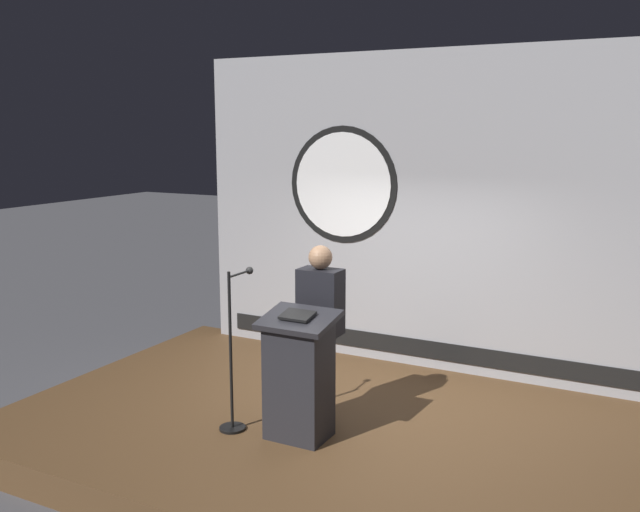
% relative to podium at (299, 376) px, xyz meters
% --- Properties ---
extents(ground_plane, '(40.00, 40.00, 0.00)m').
position_rel_podium_xyz_m(ground_plane, '(0.29, 0.48, -0.86)').
color(ground_plane, '#4C4C51').
extents(stage_platform, '(6.40, 4.00, 0.30)m').
position_rel_podium_xyz_m(stage_platform, '(0.29, 0.48, -0.71)').
color(stage_platform, brown).
rests_on(stage_platform, ground).
extents(banner_display, '(5.51, 0.12, 3.54)m').
position_rel_podium_xyz_m(banner_display, '(0.26, 2.32, 1.20)').
color(banner_display, '#9E9EA3').
rests_on(banner_display, stage_platform).
extents(podium, '(0.64, 0.50, 1.15)m').
position_rel_podium_xyz_m(podium, '(0.00, 0.00, 0.00)').
color(podium, '#26262B').
rests_on(podium, stage_platform).
extents(speaker_person, '(0.40, 0.26, 1.65)m').
position_rel_podium_xyz_m(speaker_person, '(-0.04, 0.48, 0.28)').
color(speaker_person, black).
rests_on(speaker_person, stage_platform).
extents(microphone_stand, '(0.24, 0.48, 1.47)m').
position_rel_podium_xyz_m(microphone_stand, '(-0.61, -0.11, -0.05)').
color(microphone_stand, black).
rests_on(microphone_stand, stage_platform).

